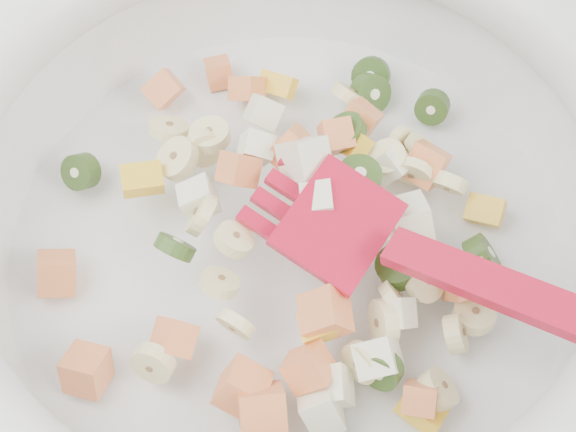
% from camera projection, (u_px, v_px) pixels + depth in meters
% --- Properties ---
extents(counter, '(2.00, 0.60, 0.90)m').
position_uv_depth(counter, '(190.00, 363.00, 0.95)').
color(counter, gray).
rests_on(counter, ground).
extents(mixing_bowl, '(0.49, 0.44, 0.13)m').
position_uv_depth(mixing_bowl, '(289.00, 201.00, 0.46)').
color(mixing_bowl, white).
rests_on(mixing_bowl, counter).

